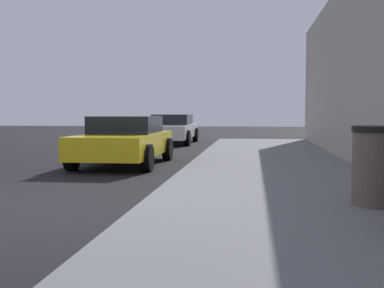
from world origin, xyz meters
TOP-DOWN VIEW (x-y plane):
  - ground_plane at (0.00, 0.00)m, footprint 80.00×80.00m
  - sidewalk at (4.00, 0.00)m, footprint 4.00×32.00m
  - trash_bin at (5.14, 0.03)m, footprint 0.64×0.64m
  - car_yellow at (0.20, 5.88)m, footprint 2.03×4.29m
  - car_white at (-0.00, 14.65)m, footprint 1.98×4.49m

SIDE VIEW (x-z plane):
  - ground_plane at x=0.00m, z-range 0.00..0.00m
  - sidewalk at x=4.00m, z-range 0.00..0.15m
  - car_yellow at x=0.20m, z-range 0.01..1.28m
  - car_white at x=0.00m, z-range 0.01..1.28m
  - trash_bin at x=5.14m, z-range 0.15..1.20m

